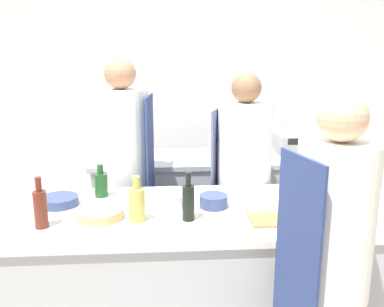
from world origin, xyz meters
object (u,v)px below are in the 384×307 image
object	(u,v)px
chef_at_stove	(125,177)
bottle_cooking_oil	(188,201)
chef_at_prep_near	(328,279)
bowl_mixing_large	(100,213)
bowl_wooden_salad	(171,198)
oven_range	(307,179)
bottle_vinegar	(40,208)
bottle_wine	(137,203)
bowl_prep_small	(214,201)
bottle_olive_oil	(101,184)
chef_at_pass_far	(243,188)
bowl_ceramic_blue	(59,201)
stockpot	(223,147)

from	to	relation	value
chef_at_stove	bottle_cooking_oil	world-z (taller)	chef_at_stove
bottle_cooking_oil	chef_at_prep_near	bearing A→B (deg)	-41.66
bowl_mixing_large	bowl_wooden_salad	size ratio (longest dim) A/B	1.07
oven_range	chef_at_prep_near	xyz separation A→B (m)	(-0.74, -2.43, 0.32)
chef_at_stove	bottle_vinegar	size ratio (longest dim) A/B	6.36
bottle_cooking_oil	bottle_wine	bearing A→B (deg)	178.87
bowl_mixing_large	bowl_prep_small	xyz separation A→B (m)	(0.65, 0.12, 0.01)
bottle_vinegar	bottle_wine	xyz separation A→B (m)	(0.50, 0.05, -0.01)
bottle_olive_oil	chef_at_pass_far	bearing A→B (deg)	18.85
bowl_prep_small	bowl_ceramic_blue	size ratio (longest dim) A/B	0.75
chef_at_prep_near	bottle_vinegar	xyz separation A→B (m)	(-1.36, 0.48, 0.19)
chef_at_prep_near	stockpot	size ratio (longest dim) A/B	6.73
bottle_wine	bowl_mixing_large	xyz separation A→B (m)	(-0.21, 0.05, -0.07)
oven_range	stockpot	xyz separation A→B (m)	(-0.96, -0.61, 0.50)
chef_at_prep_near	bowl_prep_small	distance (m)	0.84
oven_range	bottle_olive_oil	world-z (taller)	bottle_olive_oil
chef_at_stove	stockpot	size ratio (longest dim) A/B	7.16
bottle_olive_oil	stockpot	size ratio (longest dim) A/B	0.85
bottle_wine	bottle_cooking_oil	size ratio (longest dim) A/B	0.94
bowl_mixing_large	chef_at_stove	bearing A→B (deg)	85.82
chef_at_stove	stockpot	bearing A→B (deg)	121.24
oven_range	stockpot	distance (m)	1.24
chef_at_prep_near	bowl_mixing_large	world-z (taller)	chef_at_prep_near
bottle_cooking_oil	chef_at_stove	bearing A→B (deg)	114.96
bowl_mixing_large	bowl_prep_small	world-z (taller)	bowl_prep_small
bottle_olive_oil	bottle_wine	bearing A→B (deg)	-58.79
bottle_wine	bowl_ceramic_blue	world-z (taller)	bottle_wine
chef_at_pass_far	bottle_wine	distance (m)	1.05
stockpot	bowl_ceramic_blue	bearing A→B (deg)	-137.88
bottle_olive_oil	bottle_wine	world-z (taller)	bottle_wine
bowl_mixing_large	bowl_ceramic_blue	distance (m)	0.35
oven_range	bowl_mixing_large	bearing A→B (deg)	-134.56
bottle_wine	bowl_prep_small	distance (m)	0.48
bottle_vinegar	stockpot	xyz separation A→B (m)	(1.14, 1.34, -0.01)
bowl_prep_small	bowl_wooden_salad	size ratio (longest dim) A/B	0.70
chef_at_stove	bowl_ceramic_blue	size ratio (longest dim) A/B	7.83
chef_at_stove	bowl_ceramic_blue	xyz separation A→B (m)	(-0.33, -0.64, 0.06)
chef_at_stove	bowl_wooden_salad	distance (m)	0.74
bowl_prep_small	stockpot	size ratio (longest dim) A/B	0.68
oven_range	bottle_cooking_oil	bearing A→B (deg)	-124.94
chef_at_prep_near	bottle_cooking_oil	world-z (taller)	chef_at_prep_near
bottle_wine	bowl_prep_small	xyz separation A→B (m)	(0.44, 0.18, -0.06)
stockpot	bottle_cooking_oil	bearing A→B (deg)	-105.89
bowl_prep_small	stockpot	distance (m)	1.13
bowl_prep_small	bowl_wooden_salad	xyz separation A→B (m)	(-0.25, 0.07, -0.00)
bottle_cooking_oil	oven_range	bearing A→B (deg)	55.06
bottle_vinegar	stockpot	size ratio (longest dim) A/B	1.13
bottle_vinegar	bottle_cooking_oil	xyz separation A→B (m)	(0.77, 0.05, -0.00)
bowl_wooden_salad	stockpot	bearing A→B (deg)	66.16
chef_at_pass_far	bowl_prep_small	size ratio (longest dim) A/B	9.85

